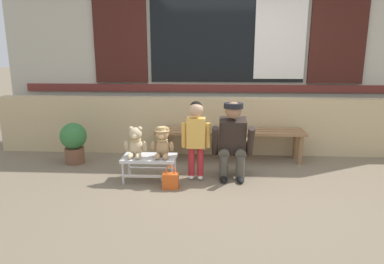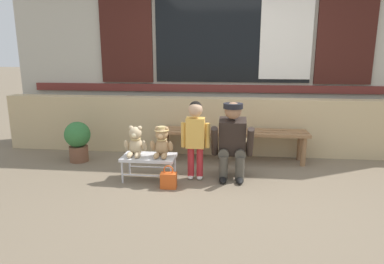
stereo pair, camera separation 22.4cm
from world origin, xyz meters
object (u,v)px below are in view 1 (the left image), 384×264
(teddy_bear_plain, at_px, (136,143))
(child_standing, at_px, (196,132))
(potted_plant, at_px, (74,141))
(adult_crouching, at_px, (233,140))
(handbag_on_ground, at_px, (171,180))
(small_display_bench, at_px, (149,159))
(wooden_bench_long, at_px, (229,135))
(teddy_bear_with_hat, at_px, (162,143))

(teddy_bear_plain, bearing_deg, child_standing, 6.95)
(potted_plant, bearing_deg, adult_crouching, -11.17)
(adult_crouching, bearing_deg, handbag_on_ground, -150.46)
(small_display_bench, bearing_deg, adult_crouching, 9.56)
(wooden_bench_long, bearing_deg, teddy_bear_with_hat, -133.65)
(child_standing, bearing_deg, adult_crouching, 10.17)
(wooden_bench_long, height_order, child_standing, child_standing)
(teddy_bear_plain, relative_size, potted_plant, 0.64)
(teddy_bear_plain, height_order, potted_plant, teddy_bear_plain)
(small_display_bench, distance_m, teddy_bear_with_hat, 0.26)
(small_display_bench, height_order, potted_plant, potted_plant)
(teddy_bear_plain, bearing_deg, small_display_bench, -0.51)
(adult_crouching, bearing_deg, teddy_bear_plain, -171.80)
(teddy_bear_plain, distance_m, teddy_bear_with_hat, 0.32)
(small_display_bench, distance_m, child_standing, 0.65)
(potted_plant, bearing_deg, child_standing, -16.48)
(adult_crouching, xyz_separation_m, handbag_on_ground, (-0.72, -0.41, -0.38))
(child_standing, height_order, potted_plant, child_standing)
(child_standing, relative_size, adult_crouching, 1.01)
(wooden_bench_long, relative_size, potted_plant, 3.68)
(wooden_bench_long, height_order, handbag_on_ground, wooden_bench_long)
(wooden_bench_long, relative_size, adult_crouching, 2.21)
(potted_plant, bearing_deg, teddy_bear_plain, -30.66)
(child_standing, xyz_separation_m, handbag_on_ground, (-0.27, -0.33, -0.50))
(adult_crouching, height_order, potted_plant, adult_crouching)
(small_display_bench, bearing_deg, handbag_on_ground, -40.51)
(small_display_bench, bearing_deg, child_standing, 9.07)
(teddy_bear_with_hat, height_order, handbag_on_ground, teddy_bear_with_hat)
(wooden_bench_long, relative_size, small_display_bench, 3.28)
(small_display_bench, distance_m, potted_plant, 1.31)
(child_standing, distance_m, potted_plant, 1.81)
(wooden_bench_long, bearing_deg, handbag_on_ground, -122.54)
(teddy_bear_plain, bearing_deg, teddy_bear_with_hat, 0.13)
(teddy_bear_plain, xyz_separation_m, potted_plant, (-1.00, 0.60, -0.14))
(teddy_bear_with_hat, xyz_separation_m, potted_plant, (-1.32, 0.59, -0.15))
(teddy_bear_with_hat, relative_size, child_standing, 0.38)
(handbag_on_ground, relative_size, potted_plant, 0.48)
(potted_plant, bearing_deg, teddy_bear_with_hat, -24.18)
(teddy_bear_plain, relative_size, adult_crouching, 0.38)
(small_display_bench, xyz_separation_m, handbag_on_ground, (0.28, -0.24, -0.17))
(teddy_bear_plain, xyz_separation_m, adult_crouching, (1.16, 0.17, 0.02))
(teddy_bear_with_hat, distance_m, potted_plant, 1.46)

